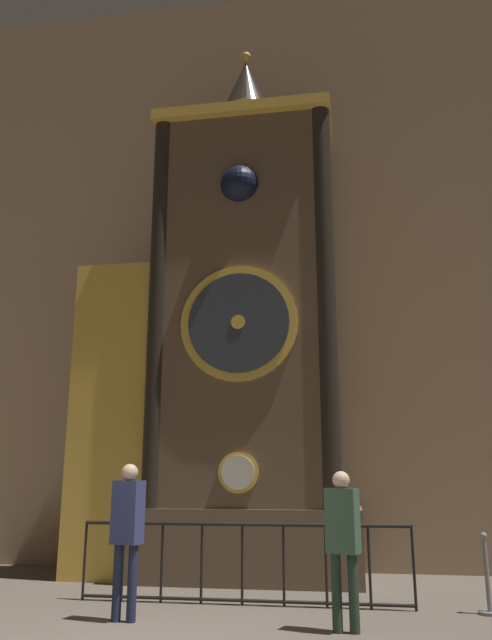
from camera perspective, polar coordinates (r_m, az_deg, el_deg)
The scene contains 6 objects.
cathedral_back_wall at distance 12.82m, azimuth -0.56°, elevation 6.04°, with size 24.00×0.32×12.10m.
clock_tower at distance 10.99m, azimuth -2.12°, elevation -2.05°, with size 4.84×1.79×9.80m.
railing_fence at distance 8.75m, azimuth -0.35°, elevation -21.00°, with size 4.40×0.05×1.02m.
visitor_near at distance 7.88m, azimuth -10.79°, elevation -17.91°, with size 0.38×0.29×1.76m.
visitor_far at distance 7.31m, azimuth 8.86°, elevation -18.77°, with size 0.39×0.31×1.67m.
stanchion_post at distance 8.75m, azimuth 21.26°, elevation -21.86°, with size 0.28×0.28×0.94m.
Camera 1 is at (2.01, -5.64, 1.59)m, focal length 35.00 mm.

